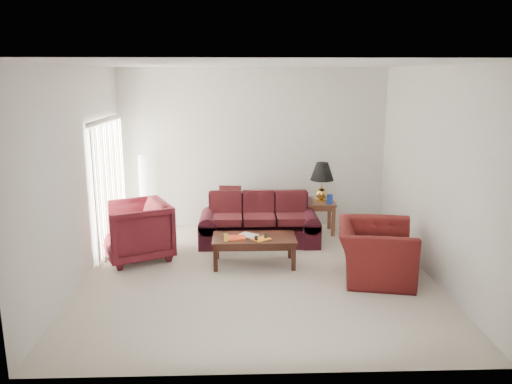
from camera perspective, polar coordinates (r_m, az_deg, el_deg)
floor at (r=7.42m, az=0.23°, el=-9.43°), size 5.00×5.00×0.00m
blinds at (r=8.61m, az=-16.42°, el=0.75°), size 0.10×2.00×2.16m
sofa at (r=8.63m, az=0.34°, el=-3.21°), size 2.06×0.90×0.84m
throw_pillow at (r=9.24m, az=-2.97°, el=-0.50°), size 0.42×0.23×0.41m
end_table at (r=9.32m, az=7.26°, el=-2.87°), size 0.58×0.58×0.59m
table_lamp at (r=9.23m, az=7.53°, el=1.14°), size 0.48×0.48×0.72m
clock at (r=9.06m, az=6.05°, el=-0.92°), size 0.15×0.07×0.14m
blue_canister at (r=9.09m, az=8.42°, el=-0.82°), size 0.13×0.13×0.18m
picture_frame at (r=9.42m, az=6.27°, el=-0.29°), size 0.15×0.18×0.06m
floor_lamp at (r=9.41m, az=-12.54°, el=-0.17°), size 0.29×0.29×1.46m
armchair_left at (r=8.13m, az=-13.59°, el=-4.32°), size 1.34×1.32×0.92m
armchair_right at (r=7.39m, az=13.46°, el=-6.64°), size 1.27×1.39×0.79m
coffee_table at (r=7.73m, az=-0.21°, el=-6.72°), size 1.40×0.99×0.44m
magazine_red at (r=7.60m, az=-2.45°, el=-5.24°), size 0.33×0.25×0.02m
magazine_white at (r=7.71m, az=-0.88°, el=-4.95°), size 0.34×0.32×0.02m
magazine_orange at (r=7.54m, az=0.62°, el=-5.39°), size 0.33×0.31×0.01m
remote_a at (r=7.52m, az=0.01°, el=-5.27°), size 0.05×0.16×0.02m
remote_b at (r=7.63m, az=1.14°, el=-4.99°), size 0.07×0.17×0.02m
yellow_glass at (r=7.48m, az=-3.47°, el=-5.21°), size 0.07×0.07×0.11m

